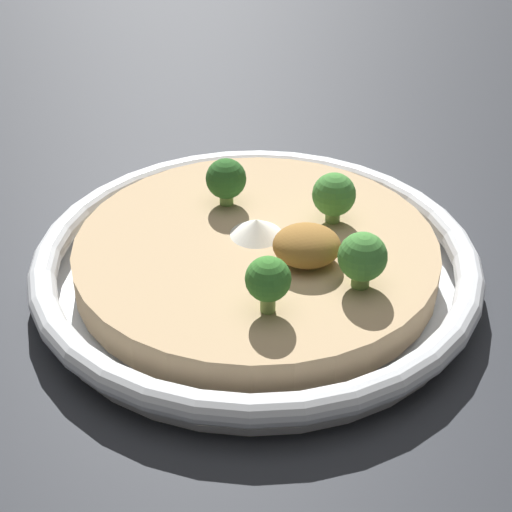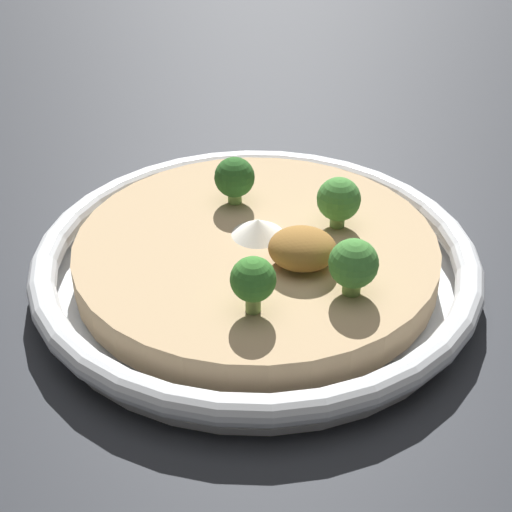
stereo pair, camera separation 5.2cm
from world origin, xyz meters
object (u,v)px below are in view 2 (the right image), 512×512
(broccoli_front_left, at_px, (339,200))
(broccoli_left, at_px, (353,265))
(broccoli_front, at_px, (235,178))
(risotto_bowl, at_px, (256,261))
(broccoli_back, at_px, (253,281))

(broccoli_front_left, relative_size, broccoli_left, 0.99)
(broccoli_front, bearing_deg, broccoli_front_left, 163.64)
(broccoli_left, bearing_deg, risotto_bowl, -36.17)
(broccoli_front, bearing_deg, broccoli_left, 132.03)
(broccoli_front, bearing_deg, risotto_bowl, 114.32)
(broccoli_front, relative_size, broccoli_left, 0.95)
(risotto_bowl, height_order, broccoli_front_left, broccoli_front_left)
(risotto_bowl, distance_m, broccoli_front_left, 0.07)
(broccoli_left, bearing_deg, broccoli_back, 24.77)
(risotto_bowl, height_order, broccoli_front, broccoli_front)
(risotto_bowl, relative_size, broccoli_left, 8.29)
(broccoli_back, relative_size, broccoli_front, 1.05)
(broccoli_back, relative_size, broccoli_left, 0.99)
(risotto_bowl, relative_size, broccoli_front_left, 8.40)
(broccoli_back, height_order, broccoli_left, same)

